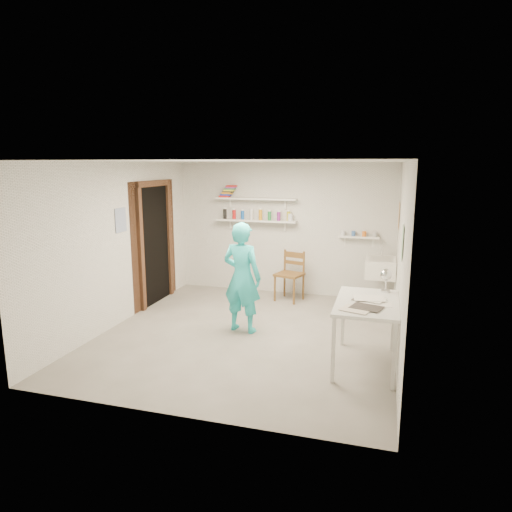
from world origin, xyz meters
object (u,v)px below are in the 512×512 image
(belfast_sink, at_px, (381,268))
(work_table, at_px, (366,334))
(man, at_px, (242,277))
(wall_clock, at_px, (244,256))
(desk_lamp, at_px, (386,275))
(wooden_chair, at_px, (289,275))

(belfast_sink, height_order, work_table, belfast_sink)
(man, bearing_deg, wall_clock, -69.90)
(wall_clock, bearing_deg, desk_lamp, -2.33)
(work_table, bearing_deg, belfast_sink, 87.25)
(wooden_chair, bearing_deg, belfast_sink, 13.71)
(belfast_sink, height_order, man, man)
(belfast_sink, bearing_deg, wall_clock, -144.17)
(wall_clock, bearing_deg, work_table, -16.91)
(man, height_order, wall_clock, man)
(belfast_sink, relative_size, wooden_chair, 0.64)
(work_table, relative_size, desk_lamp, 8.00)
(wall_clock, height_order, desk_lamp, wall_clock)
(man, xyz_separation_m, wall_clock, (-0.04, 0.22, 0.26))
(wooden_chair, bearing_deg, man, -85.45)
(belfast_sink, height_order, wooden_chair, wooden_chair)
(belfast_sink, relative_size, desk_lamp, 4.03)
(wall_clock, relative_size, desk_lamp, 1.90)
(belfast_sink, height_order, wall_clock, wall_clock)
(man, distance_m, desk_lamp, 1.98)
(work_table, distance_m, desk_lamp, 0.80)
(belfast_sink, distance_m, wooden_chair, 1.55)
(man, bearing_deg, wooden_chair, -91.39)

